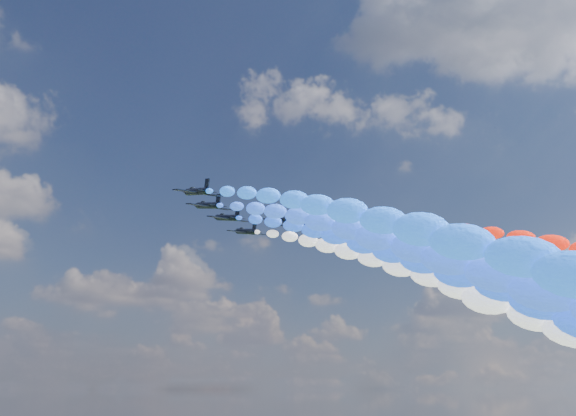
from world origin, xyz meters
TOP-DOWN VIEW (x-y plane):
  - jet_0 at (-27.23, -4.37)m, footprint 10.10×13.65m
  - trail_0 at (-27.23, -56.63)m, footprint 5.85×99.50m
  - jet_1 at (-20.09, 4.64)m, footprint 9.93×13.53m
  - trail_1 at (-20.09, -47.62)m, footprint 5.85×99.50m
  - jet_2 at (-11.05, 12.58)m, footprint 10.10×13.65m
  - trail_2 at (-11.05, -39.69)m, footprint 5.85×99.50m
  - jet_3 at (0.82, 8.19)m, footprint 10.36×13.84m
  - trail_3 at (0.82, -44.07)m, footprint 5.85×99.50m
  - jet_4 at (0.19, 23.44)m, footprint 10.47×13.91m
  - trail_4 at (0.19, -28.83)m, footprint 5.85×99.50m
  - jet_5 at (7.95, 11.73)m, footprint 9.94×13.54m
  - trail_5 at (7.95, -40.53)m, footprint 5.85×99.50m
  - jet_6 at (17.32, 4.26)m, footprint 10.00×13.58m
  - trail_6 at (17.32, -48.01)m, footprint 5.85×99.50m
  - jet_7 at (27.37, -4.15)m, footprint 10.46×13.91m

SIDE VIEW (x-z plane):
  - trail_0 at x=-27.23m, z-range 59.57..97.88m
  - trail_1 at x=-20.09m, z-range 59.57..97.88m
  - trail_2 at x=-11.05m, z-range 59.57..97.88m
  - trail_3 at x=0.82m, z-range 59.57..97.88m
  - trail_4 at x=0.19m, z-range 59.57..97.88m
  - trail_5 at x=7.95m, z-range 59.57..97.88m
  - trail_6 at x=17.32m, z-range 59.57..97.88m
  - jet_0 at x=-27.23m, z-range 93.34..98.79m
  - jet_1 at x=-20.09m, z-range 93.34..98.79m
  - jet_2 at x=-11.05m, z-range 93.34..98.79m
  - jet_3 at x=0.82m, z-range 93.34..98.79m
  - jet_4 at x=0.19m, z-range 93.34..98.79m
  - jet_5 at x=7.95m, z-range 93.34..98.79m
  - jet_6 at x=17.32m, z-range 93.34..98.79m
  - jet_7 at x=27.37m, z-range 93.34..98.79m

